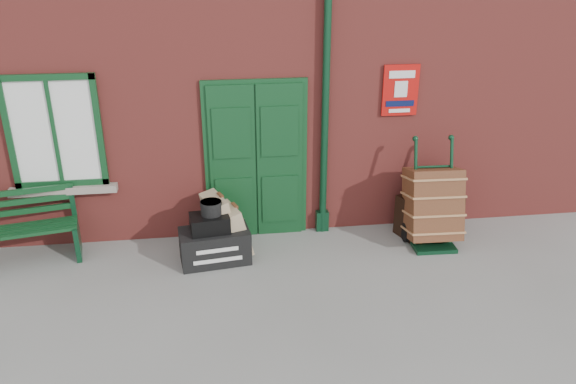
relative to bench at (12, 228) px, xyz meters
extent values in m
plane|color=gray|center=(3.52, -1.08, -0.50)|extent=(80.00, 80.00, 0.00)
cube|color=#A13A34|center=(3.52, 2.42, 1.50)|extent=(10.00, 4.00, 4.00)
cube|color=#103C1C|center=(3.22, 0.38, 0.60)|extent=(1.42, 0.12, 2.32)
cube|color=white|center=(0.62, 0.37, 1.15)|extent=(1.20, 0.08, 1.50)
cylinder|color=#0D341D|center=(4.17, 0.34, 1.50)|extent=(0.10, 0.10, 4.00)
cube|color=red|center=(5.22, 0.39, 1.55)|extent=(0.50, 0.03, 0.70)
cube|color=#103C1C|center=(0.01, -0.08, -0.02)|extent=(1.65, 0.72, 0.04)
cube|color=#103C1C|center=(-0.03, 0.15, 0.28)|extent=(1.58, 0.35, 0.43)
cube|color=#0D341D|center=(0.77, 0.07, -0.26)|extent=(0.15, 0.48, 0.48)
cube|color=black|center=(2.60, -0.34, -0.27)|extent=(0.95, 0.60, 0.45)
cube|color=black|center=(2.55, -0.34, 0.06)|extent=(0.54, 0.42, 0.22)
cylinder|color=black|center=(2.58, -0.31, 0.27)|extent=(0.30, 0.30, 0.18)
cube|color=tan|center=(2.68, -0.06, -0.09)|extent=(0.55, 0.66, 0.82)
cube|color=tan|center=(2.86, -0.16, -0.14)|extent=(0.51, 0.60, 0.71)
cube|color=#0D341D|center=(5.60, -0.39, -0.47)|extent=(0.59, 0.43, 0.06)
cylinder|color=#0D341D|center=(5.36, -0.17, 0.24)|extent=(0.06, 0.40, 1.45)
cylinder|color=#0D341D|center=(5.86, -0.19, 0.24)|extent=(0.06, 0.40, 1.45)
cylinder|color=black|center=(5.28, -0.15, -0.36)|extent=(0.07, 0.28, 0.27)
cylinder|color=black|center=(5.94, -0.17, -0.36)|extent=(0.07, 0.28, 0.27)
cube|color=brown|center=(5.61, -0.20, 0.10)|extent=(0.74, 0.79, 1.07)
cube|color=black|center=(5.67, 0.02, -0.20)|extent=(0.95, 0.77, 0.60)
camera|label=1|loc=(2.68, -6.93, 3.28)|focal=35.00mm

